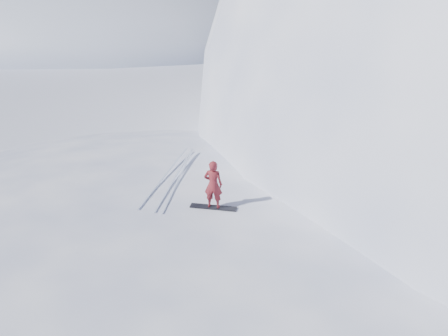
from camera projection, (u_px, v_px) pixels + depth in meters
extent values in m
plane|color=white|center=(146.00, 330.00, 12.02)|extent=(400.00, 400.00, 0.00)
ellipsoid|color=white|center=(215.00, 277.00, 14.23)|extent=(36.00, 28.00, 4.80)
ellipsoid|color=white|center=(447.00, 149.00, 25.60)|extent=(28.00, 24.00, 18.00)
ellipsoid|color=white|center=(15.00, 36.00, 86.43)|extent=(120.00, 70.00, 28.00)
ellipsoid|color=white|center=(228.00, 23.00, 118.70)|extent=(140.00, 90.00, 36.00)
ellipsoid|color=white|center=(179.00, 219.00, 17.78)|extent=(7.00, 6.30, 1.00)
ellipsoid|color=white|center=(396.00, 303.00, 13.05)|extent=(4.00, 3.60, 0.60)
cube|color=black|center=(213.00, 207.00, 13.95)|extent=(1.68, 0.63, 0.03)
imported|color=maroon|center=(213.00, 185.00, 13.58)|extent=(0.71, 0.54, 1.74)
ellipsoid|color=white|center=(45.00, 50.00, 67.38)|extent=(11.37, 9.10, 7.96)
cube|color=silver|center=(166.00, 173.00, 16.50)|extent=(1.12, 5.92, 0.04)
cube|color=silver|center=(176.00, 175.00, 16.34)|extent=(1.45, 5.85, 0.04)
cube|color=silver|center=(180.00, 176.00, 16.29)|extent=(1.69, 5.79, 0.04)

